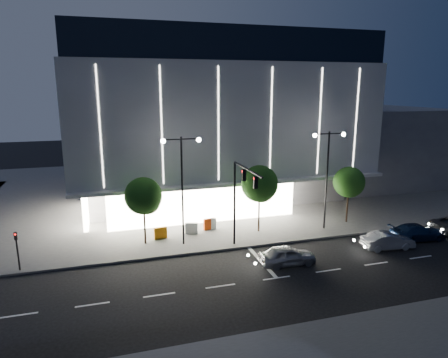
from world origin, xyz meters
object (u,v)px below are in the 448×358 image
car_second (388,241)px  car_lead (287,255)px  tree_mid (260,186)px  car_third (417,232)px  street_lamp_east (328,166)px  barrier_b (191,228)px  street_lamp_west (182,175)px  tree_left (144,198)px  barrier_d (210,224)px  ped_signal_far (17,247)px  tree_right (349,184)px  traffic_mast (241,191)px  barrier_c (209,224)px  barrier_a (160,233)px

car_second → car_lead: bearing=97.8°
tree_mid → car_third: 13.95m
street_lamp_east → barrier_b: 13.19m
street_lamp_west → tree_left: street_lamp_west is taller
street_lamp_west → barrier_d: (2.98, 2.75, -5.31)m
street_lamp_west → ped_signal_far: size_ratio=3.00×
tree_right → car_second: (-0.40, -6.37, -3.19)m
traffic_mast → tree_right: size_ratio=1.28×
tree_left → barrier_b: size_ratio=5.20×
tree_mid → car_second: size_ratio=1.46×
car_third → barrier_d: size_ratio=4.37×
barrier_b → barrier_c: 1.89m
tree_left → tree_right: tree_left is taller
ped_signal_far → barrier_a: size_ratio=2.73×
car_lead → car_second: bearing=-86.4°
barrier_d → car_third: bearing=-23.3°
traffic_mast → street_lamp_east: size_ratio=0.79×
tree_right → ped_signal_far: bearing=-174.9°
ped_signal_far → barrier_a: bearing=17.2°
ped_signal_far → tree_left: (9.03, 2.52, 2.15)m
barrier_d → traffic_mast: bearing=-78.9°
car_second → car_third: (3.72, 0.91, 0.01)m
street_lamp_east → tree_right: street_lamp_east is taller
street_lamp_west → barrier_d: size_ratio=8.18×
barrier_a → traffic_mast: bearing=-47.2°
car_third → barrier_d: (-16.36, 7.19, -0.05)m
traffic_mast → barrier_d: bearing=100.7°
traffic_mast → barrier_c: 7.02m
car_second → car_third: size_ratio=0.87×
barrier_d → street_lamp_west: bearing=-136.9°
street_lamp_east → barrier_a: street_lamp_east is taller
tree_mid → barrier_a: bearing=175.6°
barrier_c → car_third: bearing=-36.4°
car_lead → barrier_a: (-8.24, 7.46, -0.07)m
street_lamp_east → tree_left: (-15.97, 1.02, -1.92)m
barrier_b → tree_mid: bearing=7.0°
barrier_d → car_second: bearing=-32.2°
barrier_a → barrier_d: same height
street_lamp_east → tree_left: bearing=176.3°
car_lead → car_second: car_lead is taller
tree_mid → car_third: tree_mid is taller
ped_signal_far → tree_right: (28.03, 2.52, 2.00)m
street_lamp_west → tree_left: 3.69m
tree_left → tree_mid: (10.00, 0.00, 0.30)m
car_lead → barrier_a: car_lead is taller
traffic_mast → barrier_a: size_ratio=6.43×
car_second → tree_left: bearing=76.2°
traffic_mast → car_lead: (2.59, -3.10, -4.30)m
traffic_mast → tree_mid: traffic_mast is taller
ped_signal_far → tree_right: bearing=5.1°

